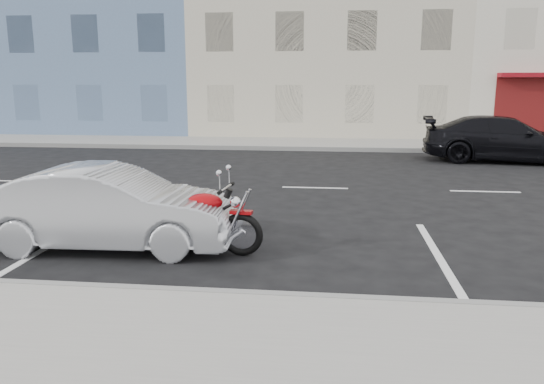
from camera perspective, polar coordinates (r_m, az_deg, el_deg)
The scene contains 9 objects.
ground at distance 13.05m, azimuth 13.45°, elevation 0.24°, with size 120.00×120.00×0.00m, color black.
sidewalk_far at distance 21.81m, azimuth -2.47°, elevation 5.29°, with size 80.00×3.40×0.15m, color gray.
curb_near at distance 7.08m, azimuth -22.99°, elevation -9.53°, with size 80.00×0.12×0.16m, color gray.
curb_far at distance 20.15m, azimuth -3.23°, elevation 4.76°, with size 80.00×0.12×0.16m, color gray.
bldg_blue at distance 31.79m, azimuth -17.38°, elevation 18.44°, with size 12.00×12.00×13.00m, color slate.
bldg_cream at distance 29.18m, azimuth 6.02°, elevation 18.05°, with size 12.00×12.00×11.50m, color #BDB59E.
motorcycle at distance 7.83m, azimuth -3.12°, elevation -3.56°, with size 2.07×0.68×1.04m.
sedan_silver at distance 8.52m, azimuth -17.13°, elevation -1.65°, with size 1.35×3.88×1.28m, color #B2B4BA.
car_far at distance 18.67m, azimuth 23.65°, elevation 5.24°, with size 2.05×5.03×1.46m, color black.
Camera 1 is at (-1.60, -12.70, 2.54)m, focal length 35.00 mm.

